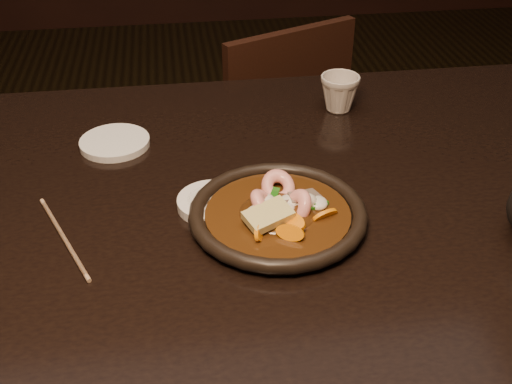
{
  "coord_description": "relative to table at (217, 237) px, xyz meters",
  "views": [
    {
      "loc": [
        -0.05,
        -0.84,
        1.33
      ],
      "look_at": [
        0.06,
        -0.06,
        0.8
      ],
      "focal_mm": 45.0,
      "sensor_mm": 36.0,
      "label": 1
    }
  ],
  "objects": [
    {
      "name": "chair",
      "position": [
        0.19,
        0.69,
        -0.24
      ],
      "size": [
        0.5,
        0.5,
        0.8
      ],
      "rotation": [
        0.0,
        0.0,
        3.56
      ],
      "color": "black",
      "rests_on": "floor"
    },
    {
      "name": "stirfry",
      "position": [
        0.09,
        -0.07,
        0.1
      ],
      "size": [
        0.15,
        0.17,
        0.06
      ],
      "color": "#391E0A",
      "rests_on": "plate"
    },
    {
      "name": "soy_dish",
      "position": [
        -0.01,
        -0.02,
        0.08
      ],
      "size": [
        0.11,
        0.11,
        0.02
      ],
      "primitive_type": "cylinder",
      "color": "white",
      "rests_on": "table"
    },
    {
      "name": "table",
      "position": [
        0.0,
        0.0,
        0.0
      ],
      "size": [
        1.6,
        0.9,
        0.75
      ],
      "color": "black",
      "rests_on": "floor"
    },
    {
      "name": "tea_cup",
      "position": [
        0.27,
        0.28,
        0.12
      ],
      "size": [
        0.08,
        0.08,
        0.08
      ],
      "primitive_type": "imported",
      "rotation": [
        0.0,
        0.0,
        0.08
      ],
      "color": "beige",
      "rests_on": "table"
    },
    {
      "name": "saucer_right",
      "position": [
        -0.17,
        0.2,
        0.08
      ],
      "size": [
        0.13,
        0.13,
        0.01
      ],
      "primitive_type": "cylinder",
      "color": "white",
      "rests_on": "table"
    },
    {
      "name": "chopsticks",
      "position": [
        -0.23,
        -0.07,
        0.08
      ],
      "size": [
        0.09,
        0.21,
        0.01
      ],
      "rotation": [
        0.0,
        0.0,
        0.41
      ],
      "color": "tan",
      "rests_on": "table"
    },
    {
      "name": "plate",
      "position": [
        0.09,
        -0.08,
        0.09
      ],
      "size": [
        0.27,
        0.27,
        0.03
      ],
      "color": "black",
      "rests_on": "table"
    }
  ]
}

